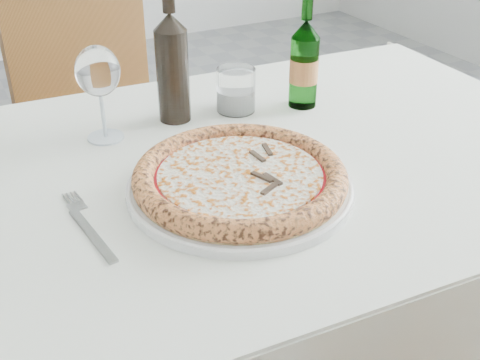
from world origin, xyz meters
The scene contains 9 objects.
dining_table centered at (-0.05, -0.08, 0.67)m, with size 1.45×0.91×0.76m.
chair_far centered at (-0.04, 0.72, 0.53)m, with size 0.48×0.48×0.93m.
plate centered at (-0.05, -0.18, 0.76)m, with size 0.36×0.36×0.02m.
pizza centered at (-0.05, -0.18, 0.78)m, with size 0.34×0.34×0.04m.
fork centered at (-0.29, -0.17, 0.76)m, with size 0.03×0.21×0.00m.
wine_glass centered at (-0.18, 0.10, 0.88)m, with size 0.08×0.08×0.18m.
tumbler centered at (0.09, 0.11, 0.79)m, with size 0.08×0.08×0.09m.
beer_bottle centered at (0.22, 0.07, 0.85)m, with size 0.06×0.06×0.22m.
wine_bottle centered at (-0.04, 0.12, 0.87)m, with size 0.06×0.06×0.26m.
Camera 1 is at (-0.43, -0.90, 1.25)m, focal length 45.00 mm.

